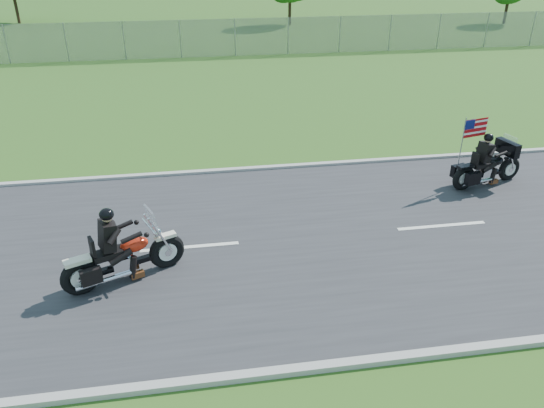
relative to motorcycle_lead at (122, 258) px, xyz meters
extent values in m
plane|color=#255219|center=(3.32, 1.02, -0.54)|extent=(420.00, 420.00, 0.00)
cube|color=#28282B|center=(3.32, 1.02, -0.52)|extent=(120.00, 8.00, 0.04)
cube|color=#9E9B93|center=(3.32, 5.07, -0.49)|extent=(120.00, 0.18, 0.12)
cube|color=#9E9B93|center=(3.32, -3.03, -0.49)|extent=(120.00, 0.18, 0.12)
cube|color=gray|center=(-1.68, 21.02, 0.46)|extent=(60.00, 0.03, 2.00)
cylinder|color=#382316|center=(9.32, 31.02, 0.72)|extent=(0.22, 0.22, 2.52)
cylinder|color=#382316|center=(-10.68, 35.02, 0.86)|extent=(0.22, 0.22, 2.80)
cylinder|color=#382316|center=(25.32, 29.02, 0.58)|extent=(0.22, 0.22, 2.24)
torus|color=black|center=(0.86, 0.36, -0.15)|extent=(0.79, 0.47, 0.77)
torus|color=black|center=(-0.78, -0.33, -0.15)|extent=(0.79, 0.47, 0.77)
ellipsoid|color=red|center=(0.25, 0.11, 0.23)|extent=(0.67, 0.54, 0.29)
cube|color=black|center=(-0.25, -0.11, 0.19)|extent=(0.65, 0.51, 0.13)
cube|color=black|center=(-0.20, -0.09, 0.59)|extent=(0.39, 0.48, 0.57)
sphere|color=black|center=(-0.15, -0.06, 1.04)|extent=(0.37, 0.37, 0.28)
cube|color=silver|center=(0.64, 0.27, 0.73)|extent=(0.23, 0.46, 0.42)
torus|color=black|center=(10.32, 3.23, -0.18)|extent=(0.72, 0.33, 0.70)
torus|color=black|center=(8.76, 2.85, -0.18)|extent=(0.72, 0.33, 0.70)
ellipsoid|color=black|center=(9.74, 3.09, 0.16)|extent=(0.59, 0.42, 0.27)
cube|color=black|center=(9.27, 2.97, 0.12)|extent=(0.57, 0.40, 0.11)
cube|color=black|center=(9.31, 2.98, 0.49)|extent=(0.31, 0.42, 0.52)
sphere|color=black|center=(9.36, 2.99, 0.90)|extent=(0.31, 0.31, 0.26)
cube|color=black|center=(10.09, 3.18, 0.49)|extent=(0.38, 0.79, 0.38)
cube|color=#B70C11|center=(8.99, 3.10, 1.16)|extent=(0.74, 0.20, 0.49)
camera|label=1|loc=(1.55, -9.23, 5.85)|focal=35.00mm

